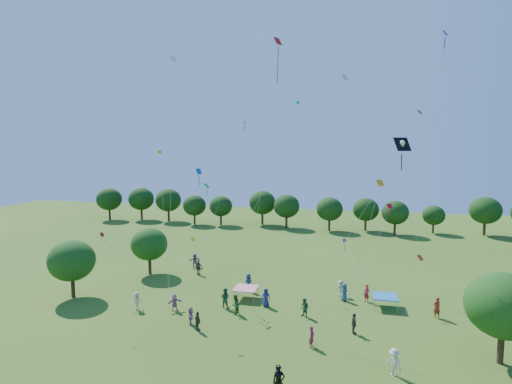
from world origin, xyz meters
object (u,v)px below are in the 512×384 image
(near_tree_north, at_px, (149,244))
(near_tree_east, at_px, (503,305))
(tent_blue, at_px, (385,297))
(red_high_kite, at_px, (273,87))
(near_tree_west, at_px, (72,261))
(tent_red_stripe, at_px, (246,288))
(man_in_black, at_px, (279,382))
(pirate_kite, at_px, (400,148))

(near_tree_north, bearing_deg, near_tree_east, -21.21)
(tent_blue, bearing_deg, red_high_kite, -163.80)
(tent_blue, xyz_separation_m, red_high_kite, (-10.06, -2.92, 18.85))
(near_tree_east, height_order, red_high_kite, red_high_kite)
(near_tree_west, bearing_deg, tent_red_stripe, 11.61)
(near_tree_west, bearing_deg, man_in_black, -26.71)
(near_tree_north, height_order, man_in_black, near_tree_north)
(tent_red_stripe, xyz_separation_m, pirate_kite, (13.20, -5.13, 13.57))
(near_tree_east, bearing_deg, red_high_kite, 162.04)
(near_tree_north, height_order, tent_red_stripe, near_tree_north)
(pirate_kite, distance_m, red_high_kite, 11.84)
(near_tree_east, distance_m, tent_red_stripe, 21.51)
(near_tree_north, relative_size, near_tree_east, 0.87)
(tent_red_stripe, relative_size, pirate_kite, 0.16)
(man_in_black, height_order, red_high_kite, red_high_kite)
(red_high_kite, bearing_deg, pirate_kite, -16.36)
(near_tree_west, relative_size, near_tree_east, 0.91)
(tent_red_stripe, height_order, man_in_black, man_in_black)
(tent_red_stripe, bearing_deg, near_tree_east, -20.95)
(tent_red_stripe, height_order, red_high_kite, red_high_kite)
(near_tree_north, distance_m, red_high_kite, 24.04)
(near_tree_north, distance_m, man_in_black, 27.60)
(near_tree_west, relative_size, red_high_kite, 0.25)
(tent_blue, relative_size, red_high_kite, 0.10)
(near_tree_west, relative_size, pirate_kite, 0.40)
(near_tree_west, xyz_separation_m, near_tree_north, (3.75, 8.60, -0.14))
(pirate_kite, bearing_deg, near_tree_east, -20.33)
(man_in_black, bearing_deg, tent_red_stripe, 92.55)
(near_tree_east, height_order, man_in_black, near_tree_east)
(near_tree_north, distance_m, tent_blue, 26.59)
(near_tree_west, xyz_separation_m, tent_blue, (29.86, 4.22, -2.65))
(tent_blue, bearing_deg, near_tree_east, -50.98)
(near_tree_west, height_order, tent_blue, near_tree_west)
(tent_red_stripe, height_order, tent_blue, same)
(tent_blue, bearing_deg, man_in_black, -114.89)
(near_tree_east, bearing_deg, man_in_black, -152.81)
(tent_red_stripe, bearing_deg, tent_blue, 3.39)
(near_tree_east, bearing_deg, near_tree_west, 173.51)
(near_tree_east, distance_m, red_high_kite, 23.75)
(near_tree_west, distance_m, near_tree_east, 36.89)
(near_tree_east, relative_size, red_high_kite, 0.28)
(near_tree_north, xyz_separation_m, tent_blue, (26.10, -4.38, -2.51))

